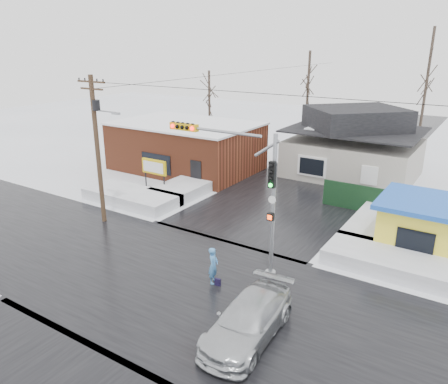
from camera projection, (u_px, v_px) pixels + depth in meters
The scene contains 20 objects.
ground at pixel (166, 280), 20.75m from camera, with size 120.00×120.00×0.00m, color white.
road_ns at pixel (166, 280), 20.74m from camera, with size 10.00×120.00×0.02m, color black.
road_ew at pixel (166, 280), 20.74m from camera, with size 120.00×10.00×0.02m, color black.
snowbank_nw at pixel (132, 197), 30.79m from camera, with size 7.00×3.00×0.80m, color white.
snowbank_ne at pixel (398, 263), 21.58m from camera, with size 7.00×3.00×0.80m, color white.
snowbank_nside_w at pixel (196, 183), 33.74m from camera, with size 3.00×8.00×0.80m, color white.
snowbank_nside_e at pixel (382, 221), 26.57m from camera, with size 3.00×8.00×0.80m, color white.
traffic_signal at pixel (243, 182), 20.38m from camera, with size 6.05×0.68×7.00m.
utility_pole at pixel (98, 142), 25.92m from camera, with size 3.15×0.44×9.00m.
brick_building at pixel (186, 146), 38.41m from camera, with size 12.20×8.20×4.12m.
marquee_sign at pixel (154, 168), 32.27m from camera, with size 2.20×0.21×2.55m.
house at pixel (354, 145), 36.36m from camera, with size 10.40×8.40×5.76m.
kiosk at pixel (423, 225), 23.35m from camera, with size 4.60×4.60×2.88m.
fence at pixel (383, 202), 28.26m from camera, with size 8.00×0.12×1.80m, color black.
tree_far_left at pixel (309, 73), 40.87m from camera, with size 3.00×3.00×10.00m.
tree_far_mid at pixel (430, 57), 36.83m from camera, with size 3.00×3.00×12.00m.
tree_far_west at pixel (209, 87), 44.92m from camera, with size 3.00×3.00×8.00m.
pedestrian at pixel (213, 266), 20.27m from camera, with size 0.65×0.43×1.78m, color #4687C6.
car at pixel (248, 320), 16.54m from camera, with size 2.11×5.20×1.51m, color silver.
shopping_bag at pixel (218, 283), 20.24m from camera, with size 0.28×0.12×0.35m, color black.
Camera 1 is at (12.19, -13.85, 10.74)m, focal length 35.00 mm.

